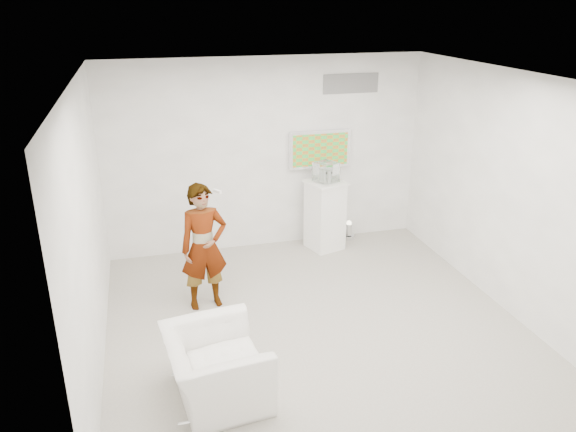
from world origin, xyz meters
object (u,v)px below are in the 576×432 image
at_px(person, 204,247).
at_px(floor_uplight, 349,230).
at_px(tv, 320,149).
at_px(armchair, 216,367).
at_px(pedestal, 325,215).

bearing_deg(person, floor_uplight, 23.33).
xyz_separation_m(tv, floor_uplight, (0.50, -0.12, -1.40)).
bearing_deg(tv, armchair, -122.03).
distance_m(tv, person, 2.77).
bearing_deg(armchair, pedestal, -40.84).
height_order(tv, person, tv).
bearing_deg(armchair, person, -10.47).
bearing_deg(person, armchair, -102.19).
relative_size(armchair, floor_uplight, 3.54).
distance_m(person, pedestal, 2.49).
height_order(armchair, floor_uplight, armchair).
relative_size(armchair, pedestal, 0.96).
xyz_separation_m(armchair, pedestal, (2.22, 3.20, 0.21)).
distance_m(armchair, floor_uplight, 4.38).
relative_size(person, floor_uplight, 5.47).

